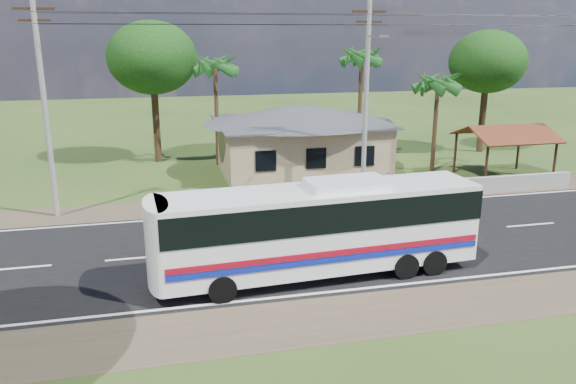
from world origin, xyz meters
name	(u,v)px	position (x,y,z in m)	size (l,w,h in m)	color
ground	(349,241)	(0.00, 0.00, 0.00)	(120.00, 120.00, 0.00)	#294518
road	(349,240)	(0.00, 0.00, 0.01)	(120.00, 16.00, 0.03)	black
house	(299,131)	(1.00, 13.00, 2.64)	(12.40, 10.00, 5.00)	tan
waiting_shed	(506,134)	(13.00, 8.50, 2.73)	(5.20, 4.48, 3.35)	#332012
concrete_barrier	(516,183)	(12.00, 5.60, 0.45)	(7.00, 0.30, 0.90)	#9E9E99
utility_poles	(360,92)	(2.67, 6.49, 5.77)	(32.80, 2.22, 11.00)	#9E9E99
palm_near	(438,83)	(9.50, 11.00, 5.71)	(2.80, 2.80, 6.70)	#47301E
palm_mid	(362,57)	(6.00, 15.50, 7.16)	(2.80, 2.80, 8.20)	#47301E
palm_far	(215,66)	(-4.00, 16.00, 6.68)	(2.80, 2.80, 7.70)	#47301E
tree_behind_house	(152,58)	(-8.00, 18.00, 7.12)	(6.00, 6.00, 9.61)	#47301E
tree_behind_shed	(488,62)	(16.00, 16.00, 6.68)	(5.60, 5.60, 9.02)	#47301E
coach_bus	(321,223)	(-2.26, -3.23, 2.09)	(11.89, 3.21, 3.65)	white
motorcycle	(383,183)	(4.51, 7.16, 0.50)	(0.67, 1.91, 1.00)	black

